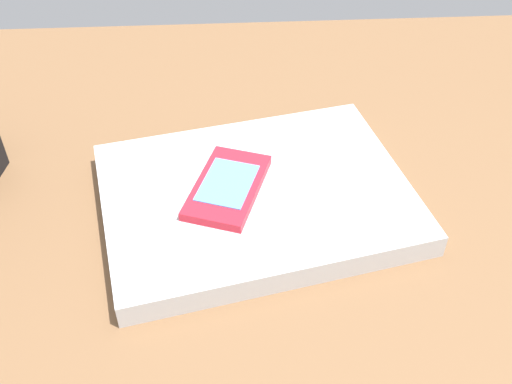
% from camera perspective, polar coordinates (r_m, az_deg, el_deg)
% --- Properties ---
extents(desk_surface, '(1.20, 0.80, 0.03)m').
position_cam_1_polar(desk_surface, '(0.67, 7.99, -0.84)').
color(desk_surface, brown).
rests_on(desk_surface, ground).
extents(laptop_closed, '(0.35, 0.29, 0.03)m').
position_cam_1_polar(laptop_closed, '(0.62, -0.00, -0.49)').
color(laptop_closed, '#B7BABC').
rests_on(laptop_closed, desk_surface).
extents(cell_phone_on_laptop, '(0.10, 0.12, 0.01)m').
position_cam_1_polar(cell_phone_on_laptop, '(0.61, -2.70, 0.52)').
color(cell_phone_on_laptop, red).
rests_on(cell_phone_on_laptop, laptop_closed).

